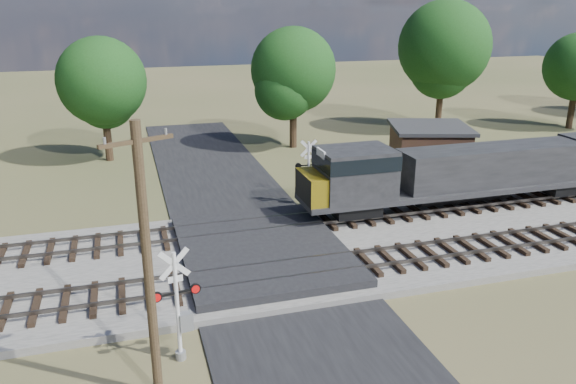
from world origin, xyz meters
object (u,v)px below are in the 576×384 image
object	(u,v)px
equipment_shed	(429,150)
crossing_signal_near	(180,314)
crossing_signal_far	(307,178)
utility_pole	(147,260)

from	to	relation	value
equipment_shed	crossing_signal_near	bearing A→B (deg)	-121.31
crossing_signal_near	crossing_signal_far	bearing A→B (deg)	46.58
crossing_signal_near	utility_pole	distance (m)	3.21
crossing_signal_near	utility_pole	size ratio (longest dim) A/B	0.48
utility_pole	crossing_signal_far	bearing A→B (deg)	33.88
crossing_signal_far	equipment_shed	distance (m)	9.90
crossing_signal_far	utility_pole	world-z (taller)	utility_pole
crossing_signal_far	equipment_shed	bearing A→B (deg)	-159.66
equipment_shed	utility_pole	bearing A→B (deg)	-120.02
crossing_signal_near	crossing_signal_far	xyz separation A→B (m)	(8.26, 12.45, -0.04)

